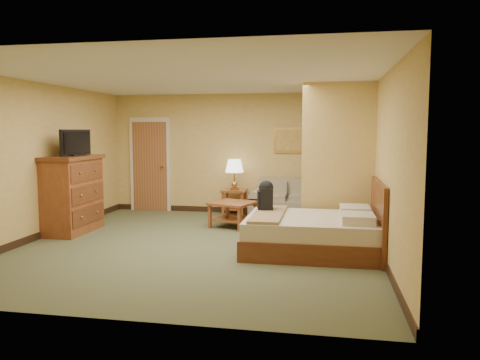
% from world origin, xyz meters
% --- Properties ---
extents(floor, '(6.00, 6.00, 0.00)m').
position_xyz_m(floor, '(0.00, 0.00, 0.00)').
color(floor, '#4C5235').
rests_on(floor, ground).
extents(ceiling, '(6.00, 6.00, 0.00)m').
position_xyz_m(ceiling, '(0.00, 0.00, 2.60)').
color(ceiling, white).
rests_on(ceiling, back_wall).
extents(back_wall, '(5.50, 0.02, 2.60)m').
position_xyz_m(back_wall, '(0.00, 3.00, 1.30)').
color(back_wall, tan).
rests_on(back_wall, floor).
extents(left_wall, '(0.02, 6.00, 2.60)m').
position_xyz_m(left_wall, '(-2.75, 0.00, 1.30)').
color(left_wall, tan).
rests_on(left_wall, floor).
extents(right_wall, '(0.02, 6.00, 2.60)m').
position_xyz_m(right_wall, '(2.75, 0.00, 1.30)').
color(right_wall, tan).
rests_on(right_wall, floor).
extents(partition, '(1.20, 0.15, 2.60)m').
position_xyz_m(partition, '(2.15, 0.93, 1.30)').
color(partition, tan).
rests_on(partition, floor).
extents(door, '(0.94, 0.16, 2.10)m').
position_xyz_m(door, '(-1.95, 2.96, 1.03)').
color(door, beige).
rests_on(door, floor).
extents(baseboard, '(5.50, 0.02, 0.12)m').
position_xyz_m(baseboard, '(0.00, 2.99, 0.06)').
color(baseboard, black).
rests_on(baseboard, floor).
extents(loveseat, '(1.58, 0.73, 0.80)m').
position_xyz_m(loveseat, '(1.20, 2.57, 0.26)').
color(loveseat, gray).
rests_on(loveseat, floor).
extents(side_table, '(0.51, 0.51, 0.56)m').
position_xyz_m(side_table, '(0.05, 2.65, 0.37)').
color(side_table, brown).
rests_on(side_table, floor).
extents(table_lamp, '(0.39, 0.39, 0.64)m').
position_xyz_m(table_lamp, '(0.05, 2.65, 1.05)').
color(table_lamp, '#A7743D').
rests_on(table_lamp, side_table).
extents(coffee_table, '(0.94, 0.94, 0.47)m').
position_xyz_m(coffee_table, '(0.25, 1.49, 0.34)').
color(coffee_table, brown).
rests_on(coffee_table, floor).
extents(wall_picture, '(0.71, 0.04, 0.55)m').
position_xyz_m(wall_picture, '(1.20, 2.97, 1.60)').
color(wall_picture, '#B78E3F').
rests_on(wall_picture, back_wall).
extents(dresser, '(0.67, 1.28, 1.37)m').
position_xyz_m(dresser, '(-2.48, 0.53, 0.69)').
color(dresser, brown).
rests_on(dresser, floor).
extents(tv, '(0.24, 0.75, 0.46)m').
position_xyz_m(tv, '(-2.38, 0.53, 1.58)').
color(tv, black).
rests_on(tv, dresser).
extents(bed, '(1.97, 1.66, 1.08)m').
position_xyz_m(bed, '(1.82, -0.10, 0.29)').
color(bed, '#512512').
rests_on(bed, floor).
extents(backpack, '(0.25, 0.32, 0.50)m').
position_xyz_m(backpack, '(1.03, 0.22, 0.79)').
color(backpack, black).
rests_on(backpack, bed).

